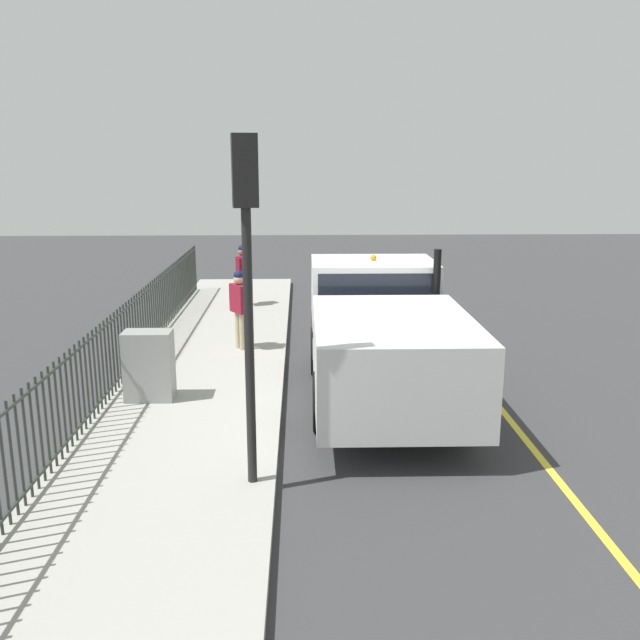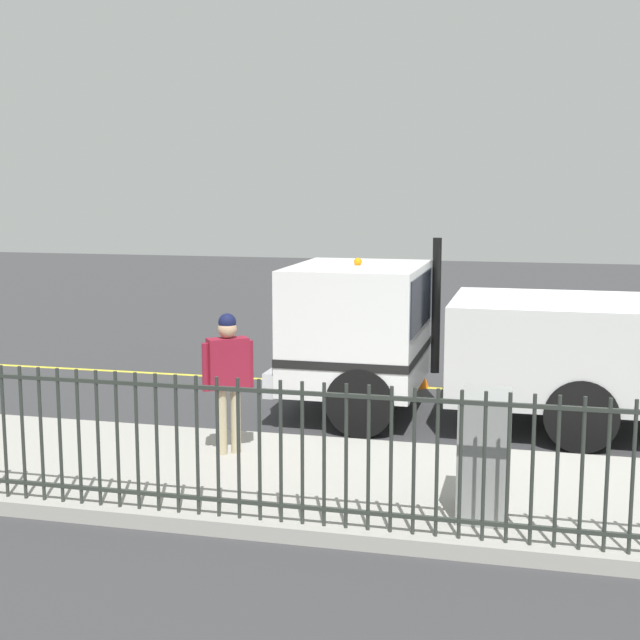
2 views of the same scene
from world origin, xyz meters
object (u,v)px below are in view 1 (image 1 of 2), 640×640
object	(u,v)px
work_truck	(381,327)
pedestrian_distant	(243,269)
worker_standing	(239,301)
traffic_light_near	(247,244)
traffic_cone	(479,361)
utility_cabinet	(149,366)

from	to	relation	value
work_truck	pedestrian_distant	bearing A→B (deg)	113.58
worker_standing	pedestrian_distant	world-z (taller)	worker_standing
traffic_light_near	traffic_cone	bearing A→B (deg)	38.67
pedestrian_distant	traffic_cone	world-z (taller)	pedestrian_distant
worker_standing	traffic_light_near	distance (m)	6.66
pedestrian_distant	traffic_light_near	distance (m)	11.11
work_truck	traffic_light_near	bearing A→B (deg)	-119.25
work_truck	traffic_light_near	world-z (taller)	traffic_light_near
traffic_light_near	utility_cabinet	size ratio (longest dim) A/B	3.59
traffic_light_near	traffic_cone	size ratio (longest dim) A/B	6.51
traffic_light_near	work_truck	bearing A→B (deg)	51.10
worker_standing	pedestrian_distant	xyz separation A→B (m)	(0.31, -4.57, -0.01)
work_truck	traffic_cone	world-z (taller)	work_truck
pedestrian_distant	work_truck	bearing A→B (deg)	-141.10
worker_standing	utility_cabinet	world-z (taller)	worker_standing
traffic_light_near	worker_standing	bearing A→B (deg)	86.92
work_truck	traffic_cone	distance (m)	2.48
worker_standing	traffic_cone	size ratio (longest dim) A/B	2.60
utility_cabinet	traffic_cone	world-z (taller)	utility_cabinet
utility_cabinet	traffic_light_near	bearing A→B (deg)	122.35
work_truck	traffic_light_near	distance (m)	4.68
worker_standing	pedestrian_distant	distance (m)	4.58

